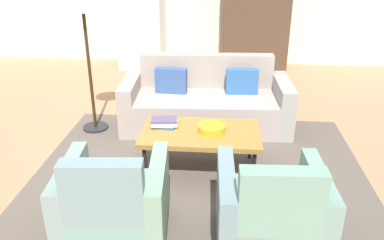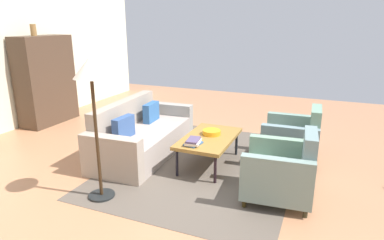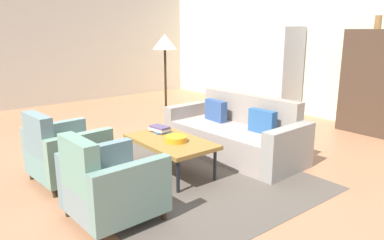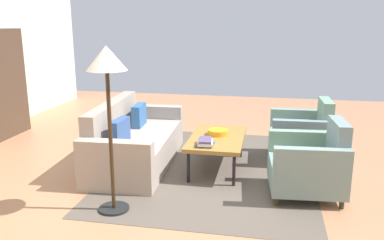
% 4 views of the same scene
% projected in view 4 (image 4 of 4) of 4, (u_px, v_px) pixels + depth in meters
% --- Properties ---
extents(ground_plane, '(11.58, 11.58, 0.00)m').
position_uv_depth(ground_plane, '(199.00, 184.00, 4.94)').
color(ground_plane, '#B17853').
extents(area_rug, '(3.40, 2.60, 0.01)m').
position_uv_depth(area_rug, '(213.00, 168.00, 5.46)').
color(area_rug, brown).
rests_on(area_rug, ground).
extents(couch, '(2.14, 1.00, 0.86)m').
position_uv_depth(couch, '(132.00, 143.00, 5.60)').
color(couch, '#A09289').
rests_on(couch, ground).
extents(coffee_table, '(1.20, 0.70, 0.45)m').
position_uv_depth(coffee_table, '(217.00, 140.00, 5.35)').
color(coffee_table, black).
rests_on(coffee_table, ground).
extents(armchair_left, '(0.86, 0.86, 0.88)m').
position_uv_depth(armchair_left, '(312.00, 166.00, 4.58)').
color(armchair_left, '#322810').
rests_on(armchair_left, ground).
extents(armchair_right, '(0.83, 0.83, 0.88)m').
position_uv_depth(armchair_right, '(304.00, 136.00, 5.72)').
color(armchair_right, '#342512').
rests_on(armchair_right, ground).
extents(fruit_bowl, '(0.27, 0.27, 0.07)m').
position_uv_depth(fruit_bowl, '(218.00, 132.00, 5.44)').
color(fruit_bowl, orange).
rests_on(fruit_bowl, coffee_table).
extents(book_stack, '(0.30, 0.22, 0.08)m').
position_uv_depth(book_stack, '(205.00, 142.00, 4.98)').
color(book_stack, '#2F5483').
rests_on(book_stack, coffee_table).
extents(floor_lamp, '(0.40, 0.40, 1.72)m').
position_uv_depth(floor_lamp, '(107.00, 74.00, 3.93)').
color(floor_lamp, black).
rests_on(floor_lamp, ground).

